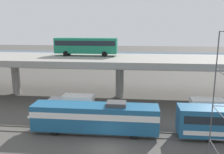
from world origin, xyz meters
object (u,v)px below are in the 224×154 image
(transit_bus_on_overpass, at_px, (86,45))
(service_truck_east, at_px, (213,109))
(train_locomotive, at_px, (89,116))
(parked_car_1, at_px, (215,60))
(service_truck_west, at_px, (73,104))
(parked_car_3, at_px, (118,61))
(parked_car_2, at_px, (39,59))
(parked_car_0, at_px, (159,59))
(parked_car_4, at_px, (82,58))
(parked_car_5, at_px, (54,59))

(transit_bus_on_overpass, distance_m, service_truck_east, 25.27)
(train_locomotive, relative_size, parked_car_1, 4.12)
(service_truck_west, bearing_deg, parked_car_3, -95.07)
(train_locomotive, height_order, parked_car_2, train_locomotive)
(service_truck_east, xyz_separation_m, parked_car_0, (-3.78, 47.42, 0.36))
(parked_car_3, bearing_deg, transit_bus_on_overpass, 82.53)
(parked_car_4, bearing_deg, parked_car_1, 0.41)
(service_truck_east, relative_size, parked_car_5, 1.69)
(service_truck_east, xyz_separation_m, parked_car_3, (-16.87, 42.29, 0.36))
(service_truck_west, relative_size, parked_car_2, 1.46)
(service_truck_west, relative_size, parked_car_5, 1.69)
(train_locomotive, xyz_separation_m, service_truck_west, (-3.72, 6.11, -0.55))
(service_truck_west, xyz_separation_m, parked_car_0, (16.84, 47.42, 0.36))
(parked_car_3, bearing_deg, parked_car_5, -7.76)
(train_locomotive, xyz_separation_m, parked_car_3, (0.03, 48.39, -0.20))
(train_locomotive, relative_size, parked_car_0, 3.88)
(service_truck_east, bearing_deg, parked_car_0, 94.56)
(transit_bus_on_overpass, bearing_deg, service_truck_east, 150.36)
(parked_car_1, distance_m, parked_car_5, 53.39)
(transit_bus_on_overpass, distance_m, parked_car_5, 38.86)
(transit_bus_on_overpass, relative_size, parked_car_2, 2.57)
(transit_bus_on_overpass, relative_size, service_truck_west, 1.76)
(service_truck_east, xyz_separation_m, parked_car_1, (14.22, 47.17, 0.36))
(service_truck_east, bearing_deg, train_locomotive, -160.14)
(service_truck_west, relative_size, parked_car_4, 1.55)
(service_truck_west, xyz_separation_m, service_truck_east, (20.62, 0.00, 0.00))
(transit_bus_on_overpass, height_order, parked_car_5, transit_bus_on_overpass)
(parked_car_1, height_order, parked_car_2, same)
(parked_car_0, xyz_separation_m, parked_car_4, (-25.80, -0.56, 0.00))
(train_locomotive, bearing_deg, parked_car_2, -61.53)
(train_locomotive, height_order, parked_car_1, train_locomotive)
(train_locomotive, height_order, parked_car_0, train_locomotive)
(transit_bus_on_overpass, xyz_separation_m, parked_car_4, (-8.72, 34.99, -7.55))
(service_truck_west, bearing_deg, transit_bus_on_overpass, -88.84)
(parked_car_0, distance_m, parked_car_4, 25.81)
(service_truck_west, distance_m, service_truck_east, 20.62)
(service_truck_west, relative_size, parked_car_3, 1.56)
(parked_car_2, bearing_deg, parked_car_1, 4.26)
(parked_car_3, xyz_separation_m, parked_car_4, (-12.71, 4.57, 0.00))
(parked_car_3, bearing_deg, train_locomotive, 89.97)
(transit_bus_on_overpass, xyz_separation_m, service_truck_east, (20.86, -11.87, -7.91))
(parked_car_1, bearing_deg, parked_car_4, -179.59)
(parked_car_0, bearing_deg, parked_car_1, 179.22)
(parked_car_1, distance_m, parked_car_3, 31.48)
(service_truck_west, bearing_deg, train_locomotive, 121.37)
(service_truck_east, distance_m, parked_car_0, 47.57)
(service_truck_east, bearing_deg, parked_car_5, 130.81)
(transit_bus_on_overpass, relative_size, parked_car_5, 2.99)
(service_truck_east, bearing_deg, parked_car_3, 111.75)
(train_locomotive, bearing_deg, parked_car_0, -103.77)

